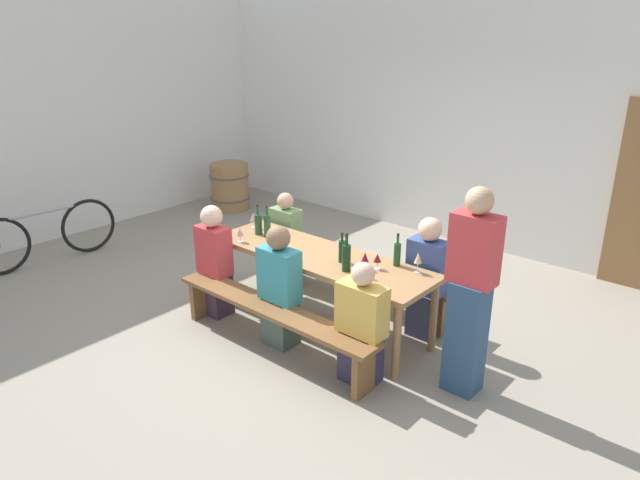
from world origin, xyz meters
The scene contains 24 objects.
ground_plane centered at (0.00, 0.00, 0.00)m, with size 24.00×24.00×0.00m, color gray.
back_wall centered at (0.00, 3.12, 1.60)m, with size 14.00×0.20×3.20m, color silver.
side_wall centered at (-4.46, 0.00, 1.60)m, with size 0.20×6.63×3.20m, color silver.
tasting_table centered at (0.00, 0.00, 0.67)m, with size 2.35×0.71×0.75m.
bench_near centered at (0.00, -0.66, 0.36)m, with size 2.25×0.30×0.45m.
bench_far centered at (0.00, 0.66, 0.36)m, with size 2.25×0.30×0.45m.
wine_bottle_0 centered at (0.42, -0.14, 0.88)m, with size 0.08×0.08×0.35m.
wine_bottle_1 centered at (-0.86, 0.01, 0.87)m, with size 0.08×0.08×0.32m.
wine_bottle_2 centered at (0.27, 0.00, 0.86)m, with size 0.06×0.06×0.29m.
wine_bottle_3 centered at (0.70, 0.26, 0.86)m, with size 0.06×0.06×0.31m.
wine_bottle_4 centered at (-0.74, 0.03, 0.87)m, with size 0.07×0.07×0.33m.
wine_glass_0 centered at (-1.05, 0.13, 0.87)m, with size 0.08×0.08×0.17m.
wine_glass_1 centered at (-0.83, -0.27, 0.85)m, with size 0.07×0.07×0.15m.
wine_glass_2 centered at (0.53, 0.00, 0.86)m, with size 0.07×0.07×0.16m.
wine_glass_3 centered at (0.93, 0.25, 0.89)m, with size 0.07×0.07×0.19m.
wine_glass_4 centered at (0.61, 0.08, 0.85)m, with size 0.07×0.07×0.15m.
seated_guest_near_0 centered at (-0.96, -0.51, 0.57)m, with size 0.35×0.24×1.16m.
seated_guest_near_1 centered at (-0.05, -0.51, 0.56)m, with size 0.39×0.24×1.17m.
seated_guest_near_2 centered at (0.88, -0.51, 0.50)m, with size 0.42×0.24×1.07m.
seated_guest_far_0 centered at (-0.94, 0.51, 0.51)m, with size 0.34×0.24×1.07m.
seated_guest_far_1 centered at (0.88, 0.51, 0.58)m, with size 0.36×0.24×1.19m.
standing_host centered at (1.59, -0.06, 0.85)m, with size 0.37×0.24×1.72m.
wine_barrel centered at (-3.57, 1.95, 0.36)m, with size 0.63×0.63×0.73m.
parked_bicycle_0 centered at (-3.60, -1.01, 0.37)m, with size 0.25×1.77×0.90m.
Camera 1 is at (3.38, -3.92, 2.86)m, focal length 32.92 mm.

